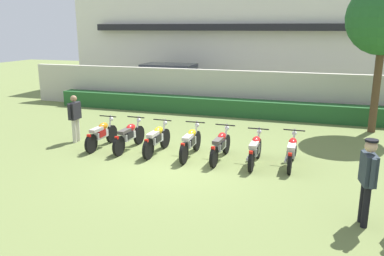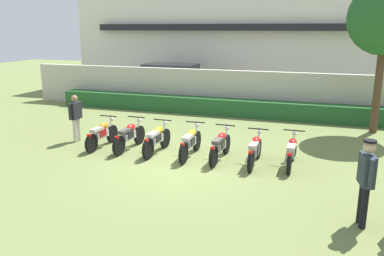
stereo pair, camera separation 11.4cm
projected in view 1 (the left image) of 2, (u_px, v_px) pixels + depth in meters
name	position (u px, v px, depth m)	size (l,w,h in m)	color
ground	(180.00, 165.00, 11.00)	(60.00, 60.00, 0.00)	olive
building	(262.00, 31.00, 23.71)	(21.91, 6.50, 7.12)	silver
compound_wall	(235.00, 92.00, 17.56)	(20.81, 0.30, 1.90)	#BCB7A8
hedge_row	(232.00, 107.00, 17.06)	(16.65, 0.70, 0.72)	#235628
parked_car	(172.00, 82.00, 20.75)	(4.51, 2.08, 1.89)	#9EA3A8
tree_near_inspector	(384.00, 19.00, 13.49)	(2.57, 2.57, 5.35)	#4C3823
motorcycle_in_row_0	(101.00, 134.00, 12.48)	(0.60, 1.80, 0.95)	black
motorcycle_in_row_1	(129.00, 136.00, 12.25)	(0.60, 1.92, 0.96)	black
motorcycle_in_row_2	(157.00, 139.00, 11.89)	(0.60, 1.83, 0.97)	black
motorcycle_in_row_3	(190.00, 142.00, 11.57)	(0.60, 1.93, 0.97)	black
motorcycle_in_row_4	(220.00, 145.00, 11.29)	(0.60, 1.89, 0.95)	black
motorcycle_in_row_5	(255.00, 149.00, 10.92)	(0.60, 1.80, 0.95)	black
motorcycle_in_row_6	(292.00, 151.00, 10.76)	(0.60, 1.80, 0.94)	black
inspector_person	(75.00, 115.00, 13.01)	(0.22, 0.65, 1.58)	beige
officer_0	(368.00, 175.00, 7.41)	(0.29, 0.68, 1.73)	black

